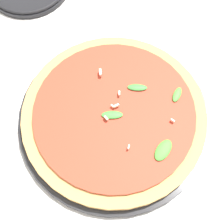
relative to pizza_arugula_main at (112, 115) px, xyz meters
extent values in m
plane|color=silver|center=(0.00, 0.01, -0.02)|extent=(6.00, 6.00, 0.00)
cylinder|color=black|center=(0.00, 0.00, -0.01)|extent=(0.36, 0.36, 0.01)
cylinder|color=tan|center=(0.00, 0.00, 0.00)|extent=(0.34, 0.34, 0.02)
cylinder|color=#B73823|center=(0.00, 0.00, 0.02)|extent=(0.30, 0.30, 0.01)
ellipsoid|color=#3B8C34|center=(0.00, 0.00, 0.02)|extent=(0.03, 0.03, 0.01)
ellipsoid|color=#3C8537|center=(-0.02, -0.06, 0.02)|extent=(0.04, 0.03, 0.01)
ellipsoid|color=#488C35|center=(-0.10, -0.08, 0.02)|extent=(0.02, 0.03, 0.01)
ellipsoid|color=#438C2F|center=(-0.11, 0.03, 0.02)|extent=(0.03, 0.05, 0.01)
ellipsoid|color=#3E8D37|center=(-0.01, 0.00, 0.02)|extent=(0.04, 0.03, 0.01)
cube|color=#EFE5C6|center=(-0.11, -0.03, 0.03)|extent=(0.01, 0.00, 0.00)
cube|color=#EFE5C6|center=(-0.06, 0.05, 0.03)|extent=(0.00, 0.01, 0.00)
cube|color=#EFE5C6|center=(0.00, -0.04, 0.03)|extent=(0.01, 0.01, 0.00)
cube|color=#EFE5C6|center=(0.05, -0.06, 0.03)|extent=(0.01, 0.01, 0.01)
cube|color=#EFE5C6|center=(0.00, -0.01, 0.03)|extent=(0.01, 0.00, 0.00)
cube|color=#EFE5C6|center=(-0.01, -0.01, 0.03)|extent=(0.01, 0.01, 0.01)
cube|color=#EFE5C6|center=(0.00, 0.02, 0.03)|extent=(0.01, 0.01, 0.01)
camera|label=1|loc=(-0.10, 0.21, 0.54)|focal=50.00mm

